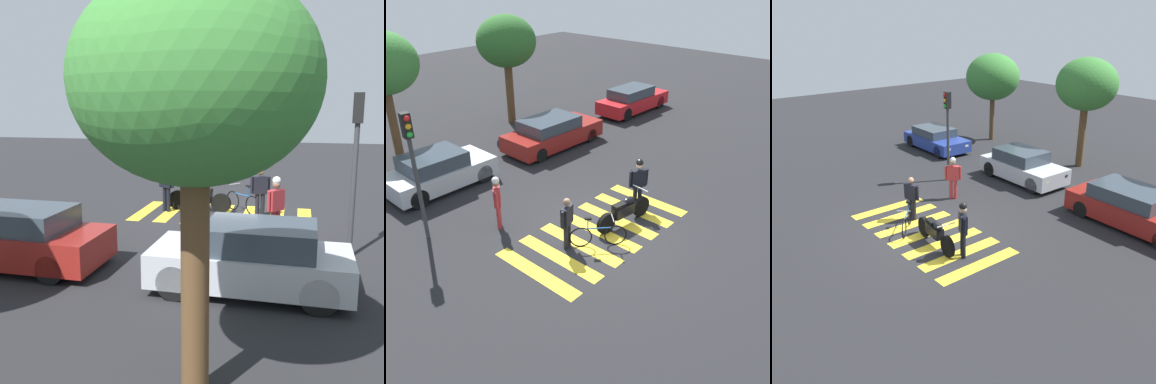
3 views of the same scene
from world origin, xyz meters
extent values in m
plane|color=#232326|center=(0.00, 0.00, 0.00)|extent=(60.00, 60.00, 0.00)
cylinder|color=black|center=(1.66, -0.40, 0.34)|extent=(0.70, 0.23, 0.68)
cylinder|color=black|center=(0.09, -0.20, 0.34)|extent=(0.70, 0.23, 0.68)
cube|color=black|center=(0.83, -0.30, 0.52)|extent=(0.83, 0.38, 0.36)
ellipsoid|color=black|center=(1.05, -0.33, 0.79)|extent=(0.51, 0.30, 0.24)
cube|color=black|center=(0.63, -0.27, 0.76)|extent=(0.47, 0.29, 0.12)
cylinder|color=#A5A5AD|center=(1.59, -0.39, 1.04)|extent=(0.11, 0.62, 0.04)
torus|color=black|center=(-0.23, -0.81, 0.34)|extent=(0.52, 0.48, 0.67)
torus|color=black|center=(-0.99, -0.11, 0.34)|extent=(0.52, 0.48, 0.67)
cylinder|color=#1E4C8C|center=(-0.61, -0.46, 0.62)|extent=(0.62, 0.57, 0.04)
cylinder|color=#1E4C8C|center=(-0.84, -0.25, 0.79)|extent=(0.05, 0.05, 0.34)
cube|color=black|center=(-0.84, -0.25, 0.97)|extent=(0.21, 0.21, 0.06)
cylinder|color=#99999E|center=(-0.30, -0.74, 0.94)|extent=(0.33, 0.36, 0.03)
cylinder|color=black|center=(1.90, 0.00, 0.42)|extent=(0.14, 0.14, 0.85)
cylinder|color=black|center=(2.05, -0.09, 0.42)|extent=(0.14, 0.14, 0.85)
cube|color=black|center=(1.97, -0.04, 1.15)|extent=(0.53, 0.41, 0.60)
sphere|color=tan|center=(1.97, -0.04, 1.60)|extent=(0.23, 0.23, 0.23)
cylinder|color=black|center=(1.71, 0.10, 1.15)|extent=(0.09, 0.09, 0.57)
cylinder|color=black|center=(2.24, -0.18, 1.15)|extent=(0.09, 0.09, 0.57)
sphere|color=black|center=(1.97, -0.04, 1.71)|extent=(0.24, 0.24, 0.24)
cylinder|color=black|center=(-1.35, 0.15, 0.40)|extent=(0.14, 0.14, 0.81)
cylinder|color=black|center=(-1.17, 0.21, 0.40)|extent=(0.14, 0.14, 0.81)
cube|color=black|center=(-1.26, 0.18, 1.09)|extent=(0.51, 0.34, 0.57)
sphere|color=#8C664C|center=(-1.26, 0.18, 1.53)|extent=(0.22, 0.22, 0.22)
cylinder|color=black|center=(-1.53, 0.09, 1.09)|extent=(0.09, 0.09, 0.54)
cylinder|color=black|center=(-0.99, 0.27, 1.09)|extent=(0.09, 0.09, 0.54)
cylinder|color=#B22D33|center=(-1.94, 2.47, 0.41)|extent=(0.14, 0.14, 0.82)
cylinder|color=#B22D33|center=(-1.82, 2.61, 0.41)|extent=(0.14, 0.14, 0.82)
cube|color=#B22D33|center=(-1.88, 2.54, 1.11)|extent=(0.46, 0.49, 0.58)
sphere|color=#8C664C|center=(-1.88, 2.54, 1.55)|extent=(0.22, 0.22, 0.22)
cylinder|color=#B22D33|center=(-2.07, 2.31, 1.11)|extent=(0.09, 0.09, 0.55)
cylinder|color=#B22D33|center=(-1.70, 2.76, 1.11)|extent=(0.09, 0.09, 0.55)
sphere|color=white|center=(-1.88, 2.54, 1.65)|extent=(0.23, 0.23, 0.23)
cube|color=yellow|center=(-2.70, 0.00, 0.00)|extent=(0.45, 2.98, 0.01)
cube|color=yellow|center=(-1.80, 0.00, 0.00)|extent=(0.45, 2.98, 0.01)
cube|color=yellow|center=(-0.90, 0.00, 0.00)|extent=(0.45, 2.98, 0.01)
cube|color=yellow|center=(0.00, 0.00, 0.00)|extent=(0.45, 2.98, 0.01)
cube|color=yellow|center=(0.90, 0.00, 0.00)|extent=(0.45, 2.98, 0.01)
cube|color=yellow|center=(1.80, 0.00, 0.00)|extent=(0.45, 2.98, 0.01)
cube|color=yellow|center=(2.70, 0.00, 0.00)|extent=(0.45, 2.98, 0.01)
cylinder|color=black|center=(-6.66, 6.87, 0.33)|extent=(0.66, 0.23, 0.65)
cylinder|color=black|center=(-6.69, 5.27, 0.33)|extent=(0.66, 0.23, 0.65)
cylinder|color=black|center=(-9.37, 6.92, 0.33)|extent=(0.66, 0.23, 0.65)
cylinder|color=black|center=(-9.41, 5.33, 0.33)|extent=(0.66, 0.23, 0.65)
cube|color=navy|center=(-8.03, 6.10, 0.47)|extent=(4.03, 1.90, 0.59)
cube|color=#333D47|center=(-8.23, 6.10, 0.99)|extent=(2.19, 1.64, 0.45)
cube|color=#F2EDCC|center=(-6.06, 6.64, 0.56)|extent=(0.08, 0.20, 0.12)
cube|color=#F2EDCC|center=(-6.09, 5.48, 0.56)|extent=(0.08, 0.20, 0.12)
cylinder|color=black|center=(-0.22, 7.05, 0.35)|extent=(0.70, 0.23, 0.70)
cylinder|color=black|center=(-0.25, 5.46, 0.35)|extent=(0.70, 0.23, 0.70)
cylinder|color=black|center=(-2.90, 7.11, 0.35)|extent=(0.70, 0.23, 0.70)
cylinder|color=black|center=(-2.93, 5.52, 0.35)|extent=(0.70, 0.23, 0.70)
cube|color=#B7BAC1|center=(-1.57, 6.29, 0.53)|extent=(3.98, 1.89, 0.68)
cube|color=#333D47|center=(-1.77, 6.29, 1.14)|extent=(2.16, 1.63, 0.53)
cube|color=#F2EDCC|center=(0.37, 6.82, 0.63)|extent=(0.08, 0.20, 0.12)
cube|color=#F2EDCC|center=(0.35, 5.67, 0.63)|extent=(0.08, 0.20, 0.12)
cylinder|color=black|center=(2.51, 6.86, 0.31)|extent=(0.63, 0.23, 0.62)
cylinder|color=black|center=(2.47, 5.19, 0.31)|extent=(0.63, 0.23, 0.62)
cube|color=maroon|center=(4.08, 5.99, 0.53)|extent=(4.70, 1.98, 0.71)
cube|color=#333D47|center=(3.84, 6.00, 1.13)|extent=(2.55, 1.71, 0.50)
cylinder|color=#38383D|center=(-3.74, 3.69, 1.63)|extent=(0.12, 0.12, 3.26)
cube|color=black|center=(-3.74, 3.69, 3.61)|extent=(0.27, 0.27, 0.70)
sphere|color=red|center=(-3.75, 3.57, 3.84)|extent=(0.16, 0.16, 0.16)
sphere|color=orange|center=(-3.75, 3.57, 3.61)|extent=(0.16, 0.16, 0.16)
sphere|color=green|center=(-3.75, 3.57, 3.38)|extent=(0.16, 0.16, 0.16)
cylinder|color=brown|center=(-7.71, 9.92, 1.26)|extent=(0.28, 0.28, 2.52)
ellipsoid|color=#387A33|center=(-7.71, 9.92, 3.67)|extent=(3.08, 3.08, 2.62)
cylinder|color=brown|center=(-1.26, 9.92, 1.46)|extent=(0.35, 0.35, 2.92)
ellipsoid|color=#387A33|center=(-1.26, 9.92, 3.99)|extent=(2.86, 2.86, 2.43)
camera|label=1|loc=(-2.44, 15.17, 3.73)|focal=43.59mm
camera|label=2|loc=(-8.88, -7.02, 7.51)|focal=40.43mm
camera|label=3|loc=(11.19, -7.43, 6.97)|focal=40.82mm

